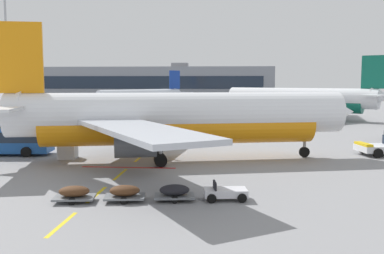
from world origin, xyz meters
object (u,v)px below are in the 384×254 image
object	(u,v)px
airliner_foreground	(174,117)
apron_light_mast_near	(6,28)
airliner_far_right	(142,97)
airliner_mid_left	(302,99)
uld_cargo_container	(68,150)
baggage_train	(150,192)

from	to	relation	value
airliner_foreground	apron_light_mast_near	size ratio (longest dim) A/B	1.35
airliner_far_right	apron_light_mast_near	xyz separation A→B (m)	(-13.76, -42.66, 12.53)
airliner_foreground	airliner_far_right	distance (m)	74.74
airliner_foreground	apron_light_mast_near	world-z (taller)	apron_light_mast_near
airliner_far_right	airliner_foreground	bearing A→B (deg)	-76.63
airliner_mid_left	airliner_far_right	world-z (taller)	airliner_mid_left
uld_cargo_container	apron_light_mast_near	world-z (taller)	apron_light_mast_near
uld_cargo_container	airliner_far_right	bearing A→B (deg)	95.69
airliner_foreground	airliner_mid_left	bearing A→B (deg)	67.77
airliner_far_right	uld_cargo_container	distance (m)	72.77
airliner_foreground	airliner_far_right	bearing A→B (deg)	103.37
baggage_train	apron_light_mast_near	bearing A→B (deg)	125.64
airliner_foreground	baggage_train	world-z (taller)	airliner_foreground
airliner_mid_left	uld_cargo_container	distance (m)	54.20
airliner_foreground	airliner_mid_left	size ratio (longest dim) A/B	1.09
airliner_foreground	apron_light_mast_near	distance (m)	44.80
airliner_foreground	airliner_far_right	xyz separation A→B (m)	(-17.28, 72.71, -0.66)
uld_cargo_container	apron_light_mast_near	xyz separation A→B (m)	(-20.97, 29.70, 15.02)
uld_cargo_container	baggage_train	bearing A→B (deg)	-53.46
airliner_far_right	apron_light_mast_near	world-z (taller)	apron_light_mast_near
airliner_foreground	apron_light_mast_near	xyz separation A→B (m)	(-31.04, 30.05, 11.87)
baggage_train	apron_light_mast_near	size ratio (longest dim) A/B	0.46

